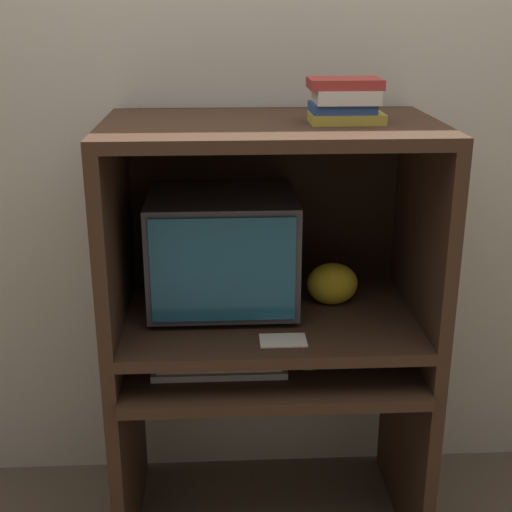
% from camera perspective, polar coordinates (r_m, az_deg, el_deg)
% --- Properties ---
extents(wall_back, '(6.00, 0.06, 2.60)m').
position_cam_1_polar(wall_back, '(2.46, 0.59, 9.97)').
color(wall_back, beige).
rests_on(wall_back, ground_plane).
extents(desk_base, '(0.98, 0.63, 0.65)m').
position_cam_1_polar(desk_base, '(2.41, 1.11, -12.92)').
color(desk_base, '#382316').
rests_on(desk_base, ground_plane).
extents(desk_monitor_shelf, '(0.98, 0.60, 0.13)m').
position_cam_1_polar(desk_monitor_shelf, '(2.28, 1.10, -5.37)').
color(desk_monitor_shelf, '#382316').
rests_on(desk_monitor_shelf, desk_base).
extents(hutch_upper, '(0.98, 0.60, 0.61)m').
position_cam_1_polar(hutch_upper, '(2.16, 1.11, 5.53)').
color(hutch_upper, '#382316').
rests_on(hutch_upper, desk_monitor_shelf).
extents(crt_monitor, '(0.46, 0.39, 0.37)m').
position_cam_1_polar(crt_monitor, '(2.25, -2.68, 0.46)').
color(crt_monitor, '#333338').
rests_on(crt_monitor, desk_monitor_shelf).
extents(keyboard, '(0.41, 0.15, 0.03)m').
position_cam_1_polar(keyboard, '(2.21, -2.94, -8.79)').
color(keyboard, beige).
rests_on(keyboard, desk_base).
extents(mouse, '(0.07, 0.05, 0.03)m').
position_cam_1_polar(mouse, '(2.21, 4.24, -8.71)').
color(mouse, '#28282B').
rests_on(mouse, desk_base).
extents(snack_bag, '(0.17, 0.12, 0.14)m').
position_cam_1_polar(snack_bag, '(2.33, 6.12, -2.21)').
color(snack_bag, gold).
rests_on(snack_bag, desk_monitor_shelf).
extents(book_stack, '(0.21, 0.15, 0.12)m').
position_cam_1_polar(book_stack, '(2.07, 7.12, 12.25)').
color(book_stack, gold).
rests_on(book_stack, hutch_upper).
extents(paper_card, '(0.14, 0.09, 0.00)m').
position_cam_1_polar(paper_card, '(2.09, 2.18, -6.76)').
color(paper_card, beige).
rests_on(paper_card, desk_monitor_shelf).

